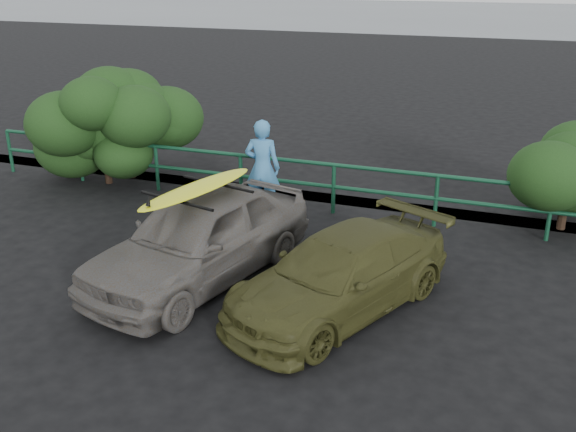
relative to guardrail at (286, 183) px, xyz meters
The scene contains 10 objects.
ground 5.03m from the guardrail, 90.00° to the right, with size 80.00×80.00×0.00m, color black.
ocean 55.00m from the guardrail, 90.00° to the left, with size 200.00×200.00×0.00m, color #535E66.
guardrail is the anchor object (origin of this frame).
shrub_left 4.87m from the guardrail, behind, with size 3.20×2.40×2.50m, color #1E4017, non-canonical shape.
shrub_right 5.05m from the guardrail, ahead, with size 3.20×2.40×2.01m, color #1E4017, non-canonical shape.
sedan 3.49m from the guardrail, 92.21° to the right, with size 1.69×4.19×1.43m, color #615C56.
olive_vehicle 4.26m from the guardrail, 59.42° to the right, with size 1.56×3.85×1.12m, color #44441E.
man 0.73m from the guardrail, 121.47° to the right, with size 0.70×0.46×1.91m, color #438FCB.
roof_rack 3.60m from the guardrail, 92.21° to the right, with size 1.39×0.98×0.05m, color black, non-canonical shape.
surfboard 3.62m from the guardrail, 92.21° to the right, with size 0.50×2.41×0.07m, color #F5FF1A.
Camera 1 is at (4.28, -6.56, 4.65)m, focal length 40.00 mm.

